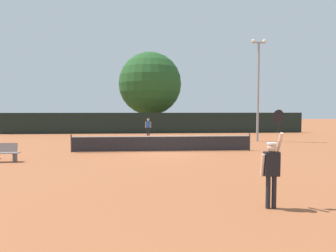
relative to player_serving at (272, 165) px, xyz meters
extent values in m
plane|color=#9E5633|center=(-2.24, 10.91, -1.14)|extent=(120.00, 120.00, 0.00)
cube|color=#232328|center=(-2.24, 10.91, -0.66)|extent=(10.93, 0.03, 0.91)
cube|color=white|center=(-2.24, 10.91, -0.21)|extent=(10.93, 0.04, 0.06)
cylinder|color=#333338|center=(-7.70, 10.91, -0.60)|extent=(0.08, 0.08, 1.07)
cylinder|color=#333338|center=(3.23, 10.91, -0.60)|extent=(0.08, 0.08, 1.07)
cube|color=black|center=(-2.24, 25.17, -0.03)|extent=(32.71, 0.12, 2.21)
cube|color=black|center=(-0.01, -0.01, 0.03)|extent=(0.38, 0.22, 0.63)
sphere|color=beige|center=(-0.01, -0.01, 0.45)|extent=(0.24, 0.24, 0.24)
cylinder|color=white|center=(-0.01, -0.01, 0.56)|extent=(0.25, 0.25, 0.04)
cylinder|color=black|center=(-0.09, -0.01, -0.71)|extent=(0.12, 0.12, 0.85)
cylinder|color=black|center=(0.07, -0.01, -0.71)|extent=(0.12, 0.12, 0.85)
cylinder|color=beige|center=(-0.25, -0.01, -0.01)|extent=(0.09, 0.18, 0.60)
cylinder|color=beige|center=(0.23, 0.08, 0.56)|extent=(0.09, 0.33, 0.57)
cylinder|color=black|center=(0.23, 0.14, 0.96)|extent=(0.04, 0.11, 0.28)
ellipsoid|color=black|center=(0.23, 0.20, 1.25)|extent=(0.30, 0.13, 0.36)
cube|color=blue|center=(-3.01, 21.58, 0.00)|extent=(0.38, 0.22, 0.61)
sphere|color=tan|center=(-3.01, 21.58, 0.42)|extent=(0.23, 0.23, 0.23)
cylinder|color=white|center=(-3.01, 21.58, 0.51)|extent=(0.25, 0.25, 0.04)
cylinder|color=black|center=(-3.09, 21.58, -0.72)|extent=(0.12, 0.12, 0.83)
cylinder|color=black|center=(-2.93, 21.58, -0.72)|extent=(0.12, 0.12, 0.83)
cylinder|color=tan|center=(-3.25, 21.58, -0.03)|extent=(0.09, 0.18, 0.58)
cylinder|color=tan|center=(-2.77, 21.58, -0.03)|extent=(0.09, 0.16, 0.58)
sphere|color=#CCE033|center=(-0.17, 11.77, -1.10)|extent=(0.07, 0.07, 0.07)
cube|color=gray|center=(-10.36, 7.73, -0.69)|extent=(1.80, 0.40, 0.06)
cube|color=#4C4C51|center=(-9.66, 7.73, -0.91)|extent=(0.08, 0.36, 0.45)
cylinder|color=gray|center=(5.76, 16.31, 2.78)|extent=(0.18, 0.18, 7.83)
cube|color=gray|center=(5.76, 16.31, 6.74)|extent=(1.10, 0.10, 0.10)
sphere|color=#F2EDCC|center=(5.31, 16.31, 6.87)|extent=(0.28, 0.28, 0.28)
sphere|color=#F2EDCC|center=(6.21, 16.31, 6.87)|extent=(0.28, 0.28, 0.28)
cylinder|color=brown|center=(-2.69, 30.60, 0.28)|extent=(0.56, 0.56, 2.84)
sphere|color=#235123|center=(-2.69, 30.60, 4.63)|extent=(7.81, 7.81, 7.81)
cube|color=white|center=(-10.84, 30.31, -0.54)|extent=(2.21, 4.33, 0.90)
cube|color=#2D333D|center=(-10.84, 30.01, 0.23)|extent=(1.86, 2.32, 0.64)
cylinder|color=black|center=(-11.69, 31.71, -0.84)|extent=(0.22, 0.60, 0.60)
cylinder|color=black|center=(-9.99, 31.71, -0.84)|extent=(0.22, 0.60, 0.60)
cylinder|color=black|center=(-11.69, 28.91, -0.84)|extent=(0.22, 0.60, 0.60)
cylinder|color=black|center=(-9.99, 28.91, -0.84)|extent=(0.22, 0.60, 0.60)
cube|color=#B7B7BC|center=(4.36, 30.97, -0.54)|extent=(2.41, 4.40, 0.90)
cube|color=#2D333D|center=(4.36, 30.67, 0.23)|extent=(1.96, 2.39, 0.64)
cylinder|color=black|center=(3.51, 32.37, -0.84)|extent=(0.22, 0.60, 0.60)
cylinder|color=black|center=(5.21, 32.37, -0.84)|extent=(0.22, 0.60, 0.60)
cylinder|color=black|center=(3.51, 29.57, -0.84)|extent=(0.22, 0.60, 0.60)
cylinder|color=black|center=(5.21, 29.57, -0.84)|extent=(0.22, 0.60, 0.60)
cube|color=black|center=(7.89, 32.81, -0.54)|extent=(2.28, 4.36, 0.90)
cube|color=#2D333D|center=(7.89, 32.51, 0.23)|extent=(1.90, 2.35, 0.64)
cylinder|color=black|center=(7.04, 34.21, -0.84)|extent=(0.22, 0.60, 0.60)
cylinder|color=black|center=(8.74, 34.21, -0.84)|extent=(0.22, 0.60, 0.60)
cylinder|color=black|center=(7.04, 31.41, -0.84)|extent=(0.22, 0.60, 0.60)
cylinder|color=black|center=(8.74, 31.41, -0.84)|extent=(0.22, 0.60, 0.60)
camera|label=1|loc=(-3.25, -7.56, 1.43)|focal=32.49mm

